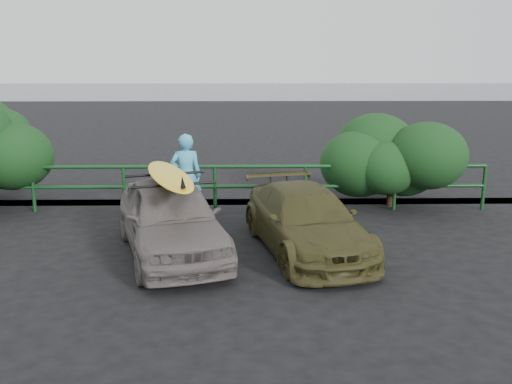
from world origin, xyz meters
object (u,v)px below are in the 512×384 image
at_px(guardrail, 170,188).
at_px(man, 186,176).
at_px(olive_vehicle, 306,221).
at_px(surfboard, 169,175).
at_px(sedan, 171,218).

relative_size(guardrail, man, 7.81).
height_order(olive_vehicle, man, man).
relative_size(olive_vehicle, surfboard, 1.32).
bearing_deg(man, sedan, 83.15).
height_order(guardrail, man, man).
height_order(guardrail, olive_vehicle, olive_vehicle).
xyz_separation_m(guardrail, man, (0.42, -0.49, 0.38)).
xyz_separation_m(olive_vehicle, man, (-2.31, 2.28, 0.34)).
bearing_deg(guardrail, surfboard, -82.21).
height_order(olive_vehicle, surfboard, surfboard).
bearing_deg(olive_vehicle, surfboard, 170.56).
distance_m(sedan, man, 2.43).
distance_m(guardrail, man, 0.75).
height_order(sedan, olive_vehicle, sedan).
bearing_deg(man, guardrail, -55.83).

